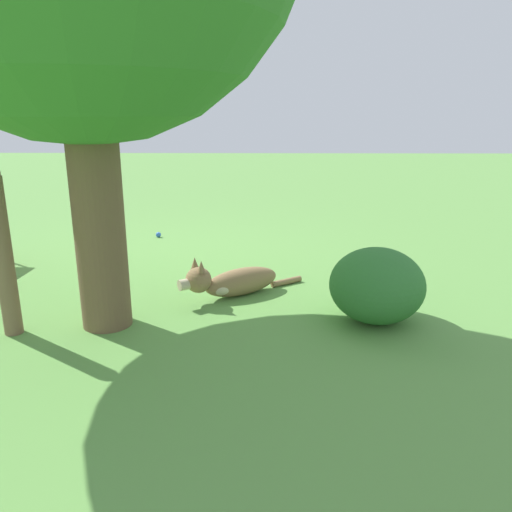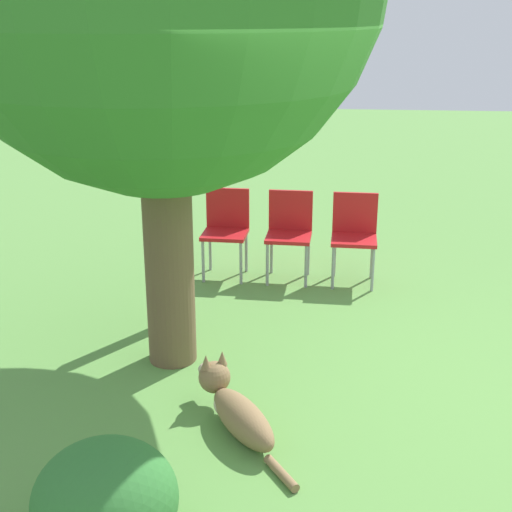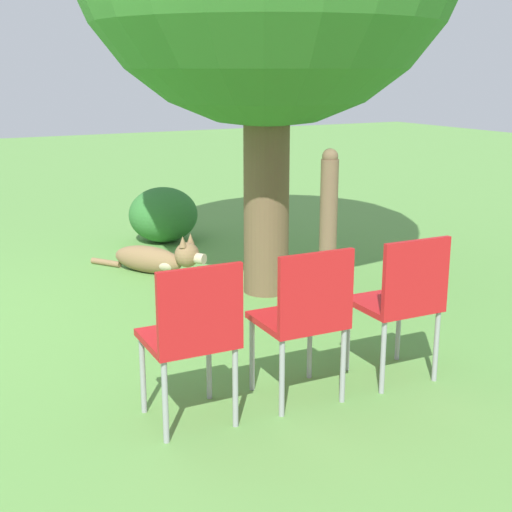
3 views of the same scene
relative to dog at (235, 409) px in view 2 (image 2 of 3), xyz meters
The scene contains 7 objects.
ground_plane 0.99m from the dog, 42.17° to the right, with size 30.00×30.00×0.00m, color #609947.
dog is the anchor object (origin of this frame).
fence_post 1.81m from the dog, 26.34° to the left, with size 0.13×0.13×1.24m.
red_chair_0 2.91m from the dog, 16.89° to the right, with size 0.44×0.45×0.88m.
red_chair_1 2.83m from the dog, ahead, with size 0.44×0.45×0.88m.
red_chair_2 2.88m from the dog, ahead, with size 0.44×0.45×0.88m.
low_shrub 1.27m from the dog, 156.35° to the left, with size 0.73×0.73×0.58m.
Camera 2 is at (-4.73, 0.13, 2.60)m, focal length 50.00 mm.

